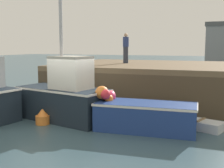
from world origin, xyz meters
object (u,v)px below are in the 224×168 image
object	(u,v)px
fishing_boat_near_right	(64,97)
rowboat	(201,125)
dockworker	(126,48)
fishing_boat_mid	(143,114)
mooring_buoy_foreground	(43,117)

from	to	relation	value
fishing_boat_near_right	rowboat	xyz separation A→B (m)	(5.26, 0.64, -0.80)
rowboat	dockworker	xyz separation A→B (m)	(-4.62, 5.36, 2.70)
fishing_boat_mid	rowboat	bearing A→B (deg)	24.59
fishing_boat_near_right	rowboat	distance (m)	5.36
rowboat	dockworker	bearing A→B (deg)	130.78
fishing_boat_near_right	dockworker	size ratio (longest dim) A/B	3.08
rowboat	mooring_buoy_foreground	xyz separation A→B (m)	(-5.74, -1.48, 0.11)
fishing_boat_mid	mooring_buoy_foreground	xyz separation A→B (m)	(-3.80, -0.59, -0.31)
rowboat	dockworker	size ratio (longest dim) A/B	0.98
fishing_boat_near_right	dockworker	xyz separation A→B (m)	(0.64, 6.00, 1.90)
dockworker	mooring_buoy_foreground	distance (m)	7.40
fishing_boat_near_right	fishing_boat_mid	xyz separation A→B (m)	(3.32, -0.25, -0.38)
fishing_boat_mid	mooring_buoy_foreground	world-z (taller)	fishing_boat_mid
fishing_boat_mid	dockworker	size ratio (longest dim) A/B	2.15
rowboat	fishing_boat_near_right	bearing A→B (deg)	-173.10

